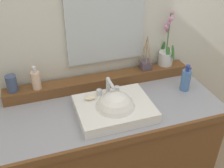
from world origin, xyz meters
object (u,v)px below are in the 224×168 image
Objects in this scene: reed_diffuser at (146,64)px; lotion_bottle at (186,80)px; sink_basin at (115,110)px; tumbler_cup at (12,84)px; potted_plant at (166,54)px; soap_dispenser at (36,80)px; soap_bar at (90,97)px.

lotion_bottle is (0.18, -0.22, -0.03)m from reed_diffuser.
sink_basin is 4.14× the size of tumbler_cup.
potted_plant is 3.65× the size of tumbler_cup.
soap_dispenser reaches higher than lotion_bottle.
soap_dispenser is 0.73m from reed_diffuser.
lotion_bottle is at bearing 10.58° from sink_basin.
reed_diffuser reaches higher than soap_dispenser.
soap_dispenser is 0.93m from lotion_bottle.
tumbler_cup is at bearing 168.08° from lotion_bottle.
soap_dispenser is at bearing 144.48° from soap_bar.
tumbler_cup is 1.07m from lotion_bottle.
potted_plant is at bearing 95.51° from lotion_bottle.
potted_plant reaches higher than soap_bar.
lotion_bottle is (0.91, -0.21, -0.06)m from soap_dispenser.
tumbler_cup reaches higher than soap_bar.
potted_plant is 0.25m from lotion_bottle.
potted_plant is at bearing 20.96° from soap_bar.
sink_basin is 0.60m from potted_plant.
reed_diffuser is (0.33, 0.32, 0.07)m from sink_basin.
lotion_bottle reaches higher than tumbler_cup.
sink_basin is 2.40× the size of lotion_bottle.
sink_basin is at bearing -135.96° from reed_diffuser.
soap_bar is at bearing 179.47° from lotion_bottle.
sink_basin is at bearing -145.70° from potted_plant.
soap_bar is 0.47× the size of soap_dispenser.
reed_diffuser is at bearing 26.02° from soap_bar.
potted_plant is 0.17m from reed_diffuser.
sink_basin is 0.52m from lotion_bottle.
tumbler_cup is 0.43× the size of reed_diffuser.
lotion_bottle is (0.51, 0.10, 0.05)m from sink_basin.
soap_bar is 0.68× the size of tumbler_cup.
potted_plant is 0.89m from soap_dispenser.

